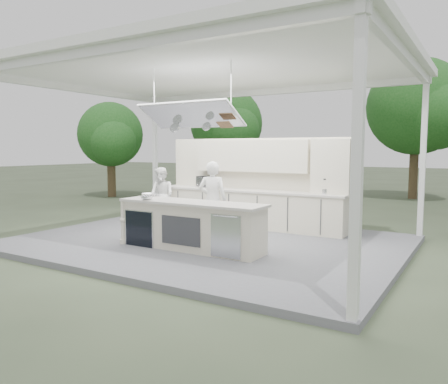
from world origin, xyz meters
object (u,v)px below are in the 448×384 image
Objects in this scene: back_counter at (249,208)px; sous_chef at (162,195)px; head_chef at (213,200)px; demo_island at (190,225)px.

sous_chef is (-2.23, -0.74, 0.27)m from back_counter.
demo_island is at bearing 80.73° from head_chef.
head_chef reaches higher than demo_island.
sous_chef is at bearing -41.88° from head_chef.
back_counter is at bearing -107.90° from head_chef.
sous_chef is at bearing -161.60° from back_counter.
sous_chef reaches higher than back_counter.
head_chef is at bearing -18.56° from sous_chef.
back_counter is 2.36m from sous_chef.
back_counter is at bearing 93.63° from demo_island.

